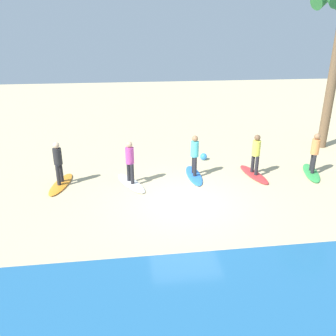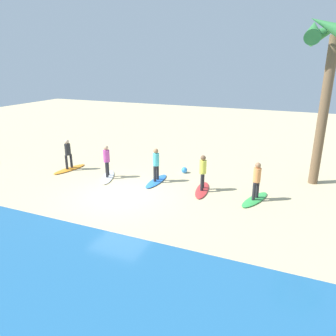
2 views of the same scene
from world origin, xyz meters
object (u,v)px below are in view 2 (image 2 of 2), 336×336
at_px(surfer_green, 257,178).
at_px(surfboard_red, 202,190).
at_px(surfboard_green, 255,199).
at_px(surfer_white, 107,159).
at_px(surfboard_white, 108,177).
at_px(beach_ball, 184,170).
at_px(surfer_red, 203,170).
at_px(palm_tree, 333,49).
at_px(surfer_blue, 156,162).
at_px(surfboard_orange, 70,169).
at_px(surfboard_blue, 156,181).
at_px(surfer_orange, 68,152).

bearing_deg(surfer_green, surfboard_red, -3.32).
bearing_deg(surfboard_green, surfer_white, -71.15).
bearing_deg(surfboard_white, beach_ball, 100.08).
relative_size(surfer_red, palm_tree, 0.21).
relative_size(surfboard_red, surfer_white, 1.28).
bearing_deg(surfer_blue, palm_tree, -157.86).
bearing_deg(surfboard_orange, surfboard_white, 95.64).
height_order(surfer_green, surfboard_red, surfer_green).
bearing_deg(surfer_red, surfboard_green, 176.68).
distance_m(surfer_green, surfer_white, 7.48).
xyz_separation_m(surfboard_blue, surfer_white, (2.58, 0.44, 0.99)).
xyz_separation_m(surfer_green, surfboard_red, (2.44, -0.14, -0.99)).
xyz_separation_m(surfer_green, palm_tree, (-2.33, -3.30, 5.20)).
distance_m(surfer_green, palm_tree, 6.58).
distance_m(surfboard_green, surfboard_red, 2.44).
xyz_separation_m(surfboard_white, beach_ball, (-3.40, -2.28, 0.11)).
bearing_deg(palm_tree, surfer_orange, 14.05).
bearing_deg(palm_tree, surfer_green, 54.76).
bearing_deg(surfboard_red, beach_ball, -149.98).
bearing_deg(surfboard_orange, palm_tree, 115.14).
relative_size(surfer_white, palm_tree, 0.21).
height_order(surfer_green, surfer_blue, same).
bearing_deg(surfboard_red, surfer_blue, -103.64).
relative_size(palm_tree, beach_ball, 24.35).
bearing_deg(surfboard_green, surfboard_white, -71.15).
distance_m(surfer_red, surfer_orange, 7.72).
height_order(surfer_green, surfboard_orange, surfer_green).
relative_size(surfer_red, surfer_orange, 1.00).
xyz_separation_m(surfer_green, surfer_red, (2.44, -0.14, 0.00)).
bearing_deg(surfer_white, surfer_red, -177.47).
bearing_deg(surfboard_green, surfer_blue, -75.94).
bearing_deg(surfboard_red, surfboard_orange, -98.89).
relative_size(surfer_blue, surfboard_orange, 0.78).
bearing_deg(beach_ball, surfboard_white, 33.79).
height_order(surfboard_red, surfer_white, surfer_white).
distance_m(surfboard_blue, surfer_white, 2.80).
relative_size(surfboard_red, surfer_red, 1.28).
xyz_separation_m(surfer_orange, palm_tree, (-12.48, -3.12, 5.20)).
xyz_separation_m(surfer_green, surfboard_orange, (10.15, -0.17, -0.99)).
bearing_deg(surfboard_blue, beach_ball, 156.67).
xyz_separation_m(surfer_green, surfer_blue, (4.90, -0.36, 0.00)).
bearing_deg(surfboard_green, surfboard_blue, -75.94).
distance_m(surfer_green, surfer_orange, 10.15).
bearing_deg(surfboard_red, surfer_red, -72.08).
distance_m(surfer_red, palm_tree, 7.73).
bearing_deg(surfboard_white, surfer_white, 66.30).
bearing_deg(surfer_orange, surfboard_orange, 0.00).
distance_m(surfboard_white, surfer_orange, 2.86).
height_order(surfboard_red, surfer_red, surfer_red).
xyz_separation_m(surfboard_green, surfboard_blue, (4.90, -0.36, 0.00)).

